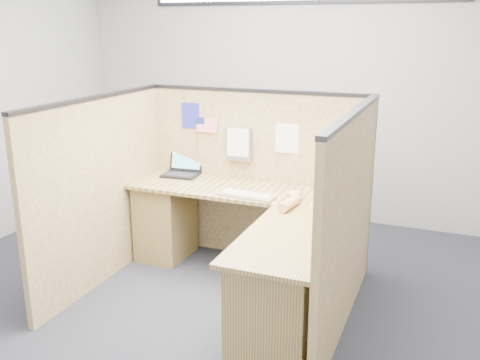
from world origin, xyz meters
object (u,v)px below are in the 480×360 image
at_px(laptop, 184,168).
at_px(mouse, 295,197).
at_px(keyboard, 247,195).
at_px(l_desk, 245,246).

xyz_separation_m(laptop, mouse, (1.17, -0.35, -0.03)).
bearing_deg(laptop, keyboard, -33.31).
bearing_deg(mouse, keyboard, -168.81).
distance_m(l_desk, keyboard, 0.40).
bearing_deg(laptop, l_desk, -40.82).
relative_size(laptop, keyboard, 0.73).
height_order(laptop, mouse, laptop).
height_order(l_desk, keyboard, keyboard).
relative_size(l_desk, keyboard, 4.21).
xyz_separation_m(l_desk, laptop, (-0.85, 0.61, 0.39)).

